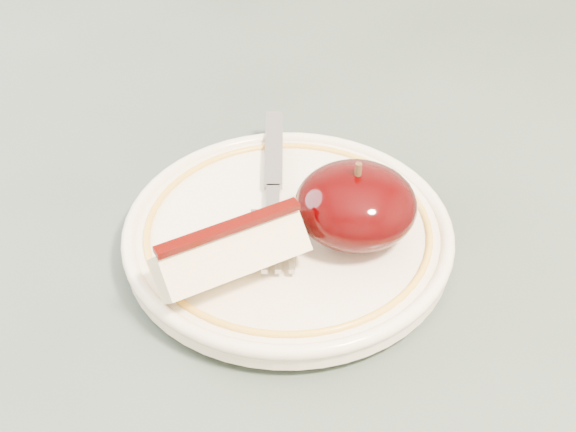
# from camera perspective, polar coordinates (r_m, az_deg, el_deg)

# --- Properties ---
(table) EXTENTS (0.90, 0.90, 0.75)m
(table) POSITION_cam_1_polar(r_m,az_deg,el_deg) (0.54, -2.83, -13.04)
(table) COLOR brown
(table) RESTS_ON ground
(plate) EXTENTS (0.20, 0.20, 0.02)m
(plate) POSITION_cam_1_polar(r_m,az_deg,el_deg) (0.50, 0.00, -1.24)
(plate) COLOR #F0E6C9
(plate) RESTS_ON table
(apple_half) EXTENTS (0.07, 0.07, 0.05)m
(apple_half) POSITION_cam_1_polar(r_m,az_deg,el_deg) (0.48, 4.84, 0.79)
(apple_half) COLOR black
(apple_half) RESTS_ON plate
(apple_wedge) EXTENTS (0.09, 0.08, 0.04)m
(apple_wedge) POSITION_cam_1_polar(r_m,az_deg,el_deg) (0.45, -4.11, -2.70)
(apple_wedge) COLOR beige
(apple_wedge) RESTS_ON plate
(fork) EXTENTS (0.03, 0.16, 0.00)m
(fork) POSITION_cam_1_polar(r_m,az_deg,el_deg) (0.51, -1.07, 1.99)
(fork) COLOR #94969C
(fork) RESTS_ON plate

